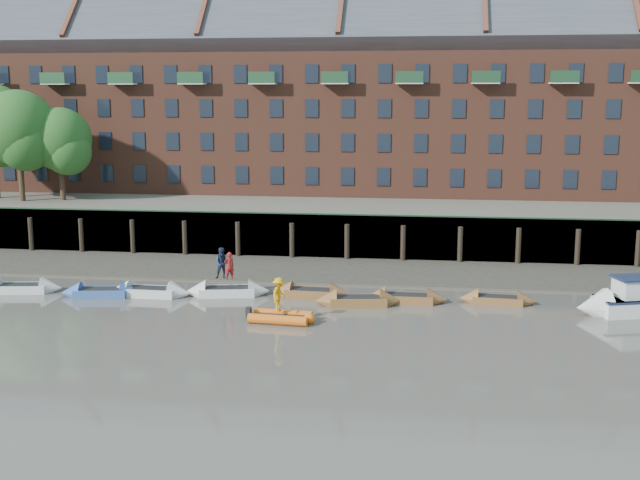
% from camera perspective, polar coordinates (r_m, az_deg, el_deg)
% --- Properties ---
extents(ground, '(220.00, 220.00, 0.00)m').
position_cam_1_polar(ground, '(37.11, -4.60, -8.12)').
color(ground, '#5C5851').
rests_on(ground, ground).
extents(foreshore, '(110.00, 8.00, 0.50)m').
position_cam_1_polar(foreshore, '(54.21, -0.58, -2.17)').
color(foreshore, '#3D382F').
rests_on(foreshore, ground).
extents(mud_band, '(110.00, 1.60, 0.10)m').
position_cam_1_polar(mud_band, '(50.93, -1.13, -2.99)').
color(mud_band, '#4C4336').
rests_on(mud_band, ground).
extents(river_wall, '(110.00, 1.23, 3.30)m').
position_cam_1_polar(river_wall, '(58.16, 0.03, 0.29)').
color(river_wall, '#2D2A26').
rests_on(river_wall, ground).
extents(bank_terrace, '(110.00, 28.00, 3.20)m').
position_cam_1_polar(bank_terrace, '(71.51, 1.48, 2.17)').
color(bank_terrace, '#5E594D').
rests_on(bank_terrace, ground).
extents(apartment_terrace, '(80.60, 15.56, 20.98)m').
position_cam_1_polar(apartment_terrace, '(71.79, 1.61, 11.18)').
color(apartment_terrace, brown).
rests_on(apartment_terrace, bank_terrace).
extents(tree_cluster, '(11.76, 7.74, 9.40)m').
position_cam_1_polar(tree_cluster, '(70.15, -20.80, 7.43)').
color(tree_cluster, '#3A281C').
rests_on(tree_cluster, bank_terrace).
extents(rowboat_0, '(4.99, 2.14, 1.40)m').
position_cam_1_polar(rowboat_0, '(51.46, -20.46, -3.23)').
color(rowboat_0, silver).
rests_on(rowboat_0, ground).
extents(rowboat_1, '(4.88, 2.10, 1.37)m').
position_cam_1_polar(rowboat_1, '(48.94, -15.30, -3.62)').
color(rowboat_1, '#385BA4').
rests_on(rowboat_1, ground).
extents(rowboat_2, '(5.00, 1.61, 1.44)m').
position_cam_1_polar(rowboat_2, '(48.39, -11.99, -3.62)').
color(rowboat_2, silver).
rests_on(rowboat_2, ground).
extents(rowboat_3, '(5.20, 2.40, 1.46)m').
position_cam_1_polar(rowboat_3, '(47.73, -6.62, -3.65)').
color(rowboat_3, silver).
rests_on(rowboat_3, ground).
extents(rowboat_4, '(4.77, 1.60, 1.37)m').
position_cam_1_polar(rowboat_4, '(47.12, -0.61, -3.78)').
color(rowboat_4, brown).
rests_on(rowboat_4, ground).
extents(rowboat_5, '(5.07, 2.11, 1.43)m').
position_cam_1_polar(rowboat_5, '(45.33, 2.73, -4.35)').
color(rowboat_5, brown).
rests_on(rowboat_5, ground).
extents(rowboat_6, '(4.72, 1.37, 1.37)m').
position_cam_1_polar(rowboat_6, '(46.12, 6.14, -4.15)').
color(rowboat_6, brown).
rests_on(rowboat_6, ground).
extents(rowboat_7, '(4.41, 1.57, 1.26)m').
position_cam_1_polar(rowboat_7, '(46.72, 12.51, -4.18)').
color(rowboat_7, brown).
rests_on(rowboat_7, ground).
extents(rib_tender, '(3.49, 1.90, 0.60)m').
position_cam_1_polar(rib_tender, '(42.05, -2.64, -5.51)').
color(rib_tender, orange).
rests_on(rib_tender, ground).
extents(motor_launch, '(6.68, 3.79, 2.62)m').
position_cam_1_polar(motor_launch, '(46.39, 20.86, -4.15)').
color(motor_launch, silver).
rests_on(motor_launch, ground).
extents(person_rower_a, '(0.72, 0.66, 1.65)m').
position_cam_1_polar(person_rower_a, '(47.32, -6.47, -1.84)').
color(person_rower_a, maroon).
rests_on(person_rower_a, rowboat_3).
extents(person_rower_b, '(1.05, 0.90, 1.87)m').
position_cam_1_polar(person_rower_b, '(47.58, -6.96, -1.65)').
color(person_rower_b, '#19233F').
rests_on(person_rower_b, rowboat_3).
extents(person_rib_crew, '(0.92, 1.29, 1.81)m').
position_cam_1_polar(person_rib_crew, '(41.81, -2.94, -3.89)').
color(person_rib_crew, orange).
rests_on(person_rib_crew, rib_tender).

